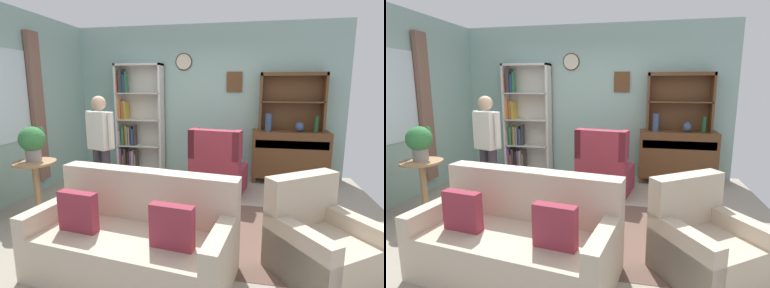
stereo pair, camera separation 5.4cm
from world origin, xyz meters
The scene contains 19 objects.
ground_plane centered at (0.00, 0.00, -0.01)m, with size 5.40×4.60×0.02m, color #9E9384.
wall_back centered at (0.00, 2.13, 1.41)m, with size 5.00×0.09×2.80m.
wall_left centered at (-2.52, 0.00, 1.40)m, with size 0.16×4.20×2.80m.
area_rug centered at (0.20, -0.30, 0.00)m, with size 2.74×1.76×0.01m, color brown.
bookshelf centered at (-1.34, 1.94, 0.97)m, with size 0.90×0.30×2.10m.
sideboard centered at (1.53, 1.86, 0.51)m, with size 1.30×0.45×0.92m.
sideboard_hutch centered at (1.53, 1.97, 1.56)m, with size 1.10×0.26×1.00m.
vase_tall centered at (1.14, 1.78, 1.07)m, with size 0.11×0.11×0.30m, color #33476B.
vase_round centered at (1.66, 1.79, 1.01)m, with size 0.15×0.15×0.17m, color #33476B.
bottle_wine centered at (1.92, 1.77, 1.06)m, with size 0.07×0.07×0.27m, color #194223.
couch_floral centered at (-0.16, -1.21, 0.31)m, with size 1.90×1.09×0.90m.
armchair_floral centered at (1.49, -0.93, 0.29)m, with size 1.06×1.07×0.88m.
wingback_chair centered at (0.35, 1.03, 0.38)m, with size 0.90×0.92×1.05m.
plant_stand centered at (-1.85, -0.29, 0.46)m, with size 0.52×0.52×0.74m.
potted_plant_large centered at (-1.89, -0.25, 1.00)m, with size 0.32×0.32×0.44m.
potted_plant_small centered at (-1.61, 0.02, 0.17)m, with size 0.21×0.21×0.29m.
person_reading centered at (-1.22, 0.27, 0.91)m, with size 0.51×0.31×1.56m.
coffee_table centered at (-0.15, -0.49, 0.35)m, with size 0.80×0.50×0.42m.
book_stack centered at (-0.12, -0.43, 0.46)m, with size 0.20×0.15×0.08m.
Camera 2 is at (0.89, -3.60, 1.69)m, focal length 28.45 mm.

